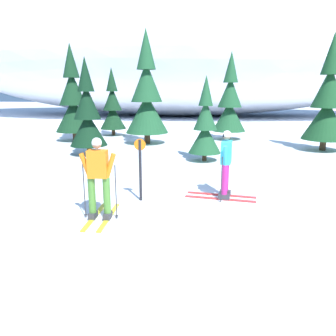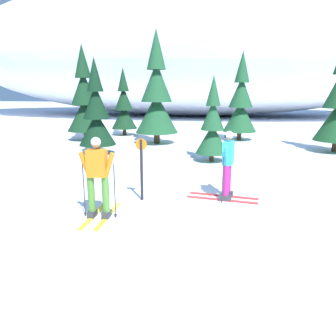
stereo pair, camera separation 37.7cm
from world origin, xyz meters
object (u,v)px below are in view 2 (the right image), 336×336
Objects in this scene: pine_tree_left at (124,107)px; pine_tree_right at (241,104)px; pine_tree_center_left at (96,115)px; trail_marker_post at (142,166)px; pine_tree_center_right at (212,126)px; skier_cyan_jacket at (227,164)px; pine_tree_far_left at (84,101)px; pine_tree_center at (157,97)px; skier_orange_jacket at (98,177)px.

pine_tree_left is 6.78m from pine_tree_right.
trail_marker_post is (3.34, -5.46, -0.79)m from pine_tree_center_left.
pine_tree_center_right is at bearing -7.35° from pine_tree_center_left.
pine_tree_center_right is at bearing 97.58° from skier_cyan_jacket.
pine_tree_right is at bearing 75.73° from trail_marker_post.
pine_tree_center_left reaches higher than pine_tree_left.
pine_tree_left is 0.99× the size of pine_tree_center_left.
skier_cyan_jacket is at bearing -93.52° from pine_tree_right.
pine_tree_far_left is 2.73m from pine_tree_left.
pine_tree_center_left is (-5.41, 5.00, 0.76)m from skier_cyan_jacket.
pine_tree_far_left is 8.19m from pine_tree_center_right.
pine_tree_far_left is at bearing 120.33° from pine_tree_center_left.
skier_orange_jacket is at bearing -85.05° from pine_tree_center.
pine_tree_center reaches higher than pine_tree_left.
pine_tree_left is 8.56m from pine_tree_center_right.
pine_tree_center_right is at bearing 72.97° from trail_marker_post.
pine_tree_far_left is 3.23× the size of trail_marker_post.
pine_tree_right is at bearing 40.25° from pine_tree_center_left.
skier_orange_jacket is 1.43m from trail_marker_post.
pine_tree_center_right is (6.96, -4.26, -0.75)m from pine_tree_far_left.
pine_tree_right reaches higher than pine_tree_center_right.
pine_tree_left is at bearing 109.54° from trail_marker_post.
pine_tree_left is 1.23× the size of pine_tree_center_right.
pine_tree_center_left is 7.91m from pine_tree_right.
pine_tree_center is at bearing 59.44° from pine_tree_center_left.
skier_orange_jacket is at bearing -108.83° from pine_tree_center_right.
pine_tree_right is (6.03, 5.11, 0.28)m from pine_tree_center_left.
skier_cyan_jacket is 4.44m from pine_tree_center_right.
trail_marker_post is at bearing -167.61° from skier_cyan_jacket.
pine_tree_left is 3.81m from pine_tree_center.
pine_tree_center is at bearing 94.95° from skier_orange_jacket.
skier_cyan_jacket reaches higher than trail_marker_post.
pine_tree_center_right is at bearing -101.87° from pine_tree_right.
pine_tree_left is at bearing 96.67° from pine_tree_center_left.
pine_tree_center_left reaches higher than skier_cyan_jacket.
trail_marker_post is at bearing -107.03° from pine_tree_center_right.
pine_tree_far_left reaches higher than skier_cyan_jacket.
pine_tree_right is (6.72, -0.81, 0.30)m from pine_tree_left.
pine_tree_far_left is 10.69m from trail_marker_post.
pine_tree_center is (-0.86, 9.93, 1.39)m from skier_orange_jacket.
pine_tree_left is at bearing 130.16° from pine_tree_center_right.
pine_tree_right is (0.62, 10.11, 1.04)m from skier_cyan_jacket.
pine_tree_center_right is (2.95, -3.80, -0.97)m from pine_tree_center.
skier_orange_jacket is (-2.67, -1.75, 0.02)m from skier_cyan_jacket.
pine_tree_center is at bearing -6.53° from pine_tree_far_left.
pine_tree_center is (4.01, -0.46, 0.22)m from pine_tree_far_left.
pine_tree_left is 0.71× the size of pine_tree_center.
pine_tree_center is 1.19× the size of pine_tree_right.
pine_tree_right reaches higher than pine_tree_center_left.
skier_orange_jacket is 11.53m from pine_tree_far_left.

